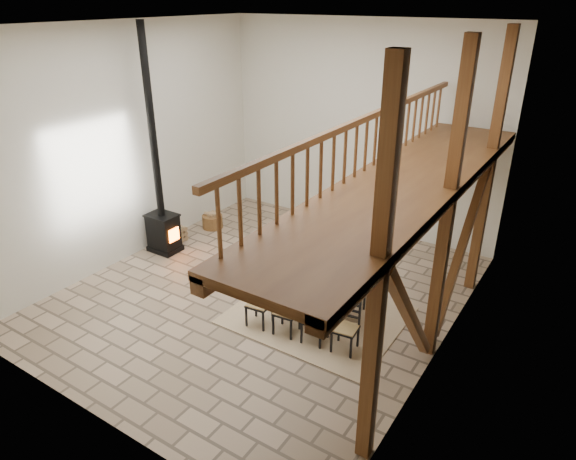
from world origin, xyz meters
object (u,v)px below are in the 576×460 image
Objects in this scene: wood_stove at (161,206)px; log_basket at (212,221)px; dining_table at (316,301)px; log_stack at (177,234)px.

wood_stove reaches higher than log_basket.
dining_table is 4.00× the size of log_basket.
wood_stove is at bearing -93.08° from log_basket.
log_basket reaches higher than log_stack.
dining_table is 0.41× the size of wood_stove.
log_stack is at bearing 102.14° from wood_stove.
dining_table is at bearing -6.06° from wood_stove.
dining_table is 4.55m from log_stack.
dining_table reaches higher than log_stack.
log_basket is at bearing 87.01° from wood_stove.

